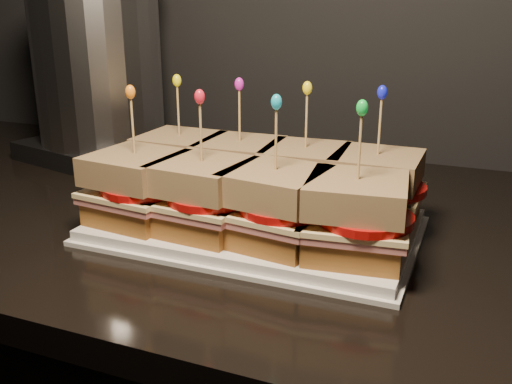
% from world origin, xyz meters
% --- Properties ---
extents(granite_slab, '(2.40, 0.70, 0.03)m').
position_xyz_m(granite_slab, '(0.46, 1.66, 0.86)').
color(granite_slab, black).
rests_on(granite_slab, cabinet).
extents(platter, '(0.39, 0.24, 0.02)m').
position_xyz_m(platter, '(0.55, 1.58, 0.89)').
color(platter, white).
rests_on(platter, granite_slab).
extents(platter_rim, '(0.40, 0.25, 0.01)m').
position_xyz_m(platter_rim, '(0.55, 1.58, 0.88)').
color(platter_rim, white).
rests_on(platter_rim, granite_slab).
extents(sandwich_0_bread_bot, '(0.10, 0.10, 0.03)m').
position_xyz_m(sandwich_0_bread_bot, '(0.42, 1.64, 0.91)').
color(sandwich_0_bread_bot, brown).
rests_on(sandwich_0_bread_bot, platter).
extents(sandwich_0_ham, '(0.11, 0.11, 0.01)m').
position_xyz_m(sandwich_0_ham, '(0.42, 1.64, 0.93)').
color(sandwich_0_ham, '#BD6260').
rests_on(sandwich_0_ham, sandwich_0_bread_bot).
extents(sandwich_0_cheese, '(0.11, 0.11, 0.01)m').
position_xyz_m(sandwich_0_cheese, '(0.42, 1.64, 0.93)').
color(sandwich_0_cheese, '#F8DD99').
rests_on(sandwich_0_cheese, sandwich_0_ham).
extents(sandwich_0_tomato, '(0.10, 0.10, 0.01)m').
position_xyz_m(sandwich_0_tomato, '(0.43, 1.63, 0.94)').
color(sandwich_0_tomato, '#B00D0B').
rests_on(sandwich_0_tomato, sandwich_0_cheese).
extents(sandwich_0_bread_top, '(0.10, 0.10, 0.03)m').
position_xyz_m(sandwich_0_bread_top, '(0.42, 1.64, 0.96)').
color(sandwich_0_bread_top, '#4E250E').
rests_on(sandwich_0_bread_top, sandwich_0_tomato).
extents(sandwich_0_pick, '(0.00, 0.00, 0.09)m').
position_xyz_m(sandwich_0_pick, '(0.42, 1.64, 1.01)').
color(sandwich_0_pick, tan).
rests_on(sandwich_0_pick, sandwich_0_bread_top).
extents(sandwich_0_frill, '(0.01, 0.01, 0.02)m').
position_xyz_m(sandwich_0_frill, '(0.42, 1.64, 1.06)').
color(sandwich_0_frill, yellow).
rests_on(sandwich_0_frill, sandwich_0_pick).
extents(sandwich_1_bread_bot, '(0.10, 0.10, 0.03)m').
position_xyz_m(sandwich_1_bread_bot, '(0.51, 1.64, 0.91)').
color(sandwich_1_bread_bot, brown).
rests_on(sandwich_1_bread_bot, platter).
extents(sandwich_1_ham, '(0.11, 0.11, 0.01)m').
position_xyz_m(sandwich_1_ham, '(0.51, 1.64, 0.93)').
color(sandwich_1_ham, '#BD6260').
rests_on(sandwich_1_ham, sandwich_1_bread_bot).
extents(sandwich_1_cheese, '(0.12, 0.11, 0.01)m').
position_xyz_m(sandwich_1_cheese, '(0.51, 1.64, 0.93)').
color(sandwich_1_cheese, '#F8DD99').
rests_on(sandwich_1_cheese, sandwich_1_ham).
extents(sandwich_1_tomato, '(0.10, 0.10, 0.01)m').
position_xyz_m(sandwich_1_tomato, '(0.52, 1.63, 0.94)').
color(sandwich_1_tomato, '#B00D0B').
rests_on(sandwich_1_tomato, sandwich_1_cheese).
extents(sandwich_1_bread_top, '(0.11, 0.11, 0.03)m').
position_xyz_m(sandwich_1_bread_top, '(0.51, 1.64, 0.96)').
color(sandwich_1_bread_top, '#4E250E').
rests_on(sandwich_1_bread_top, sandwich_1_tomato).
extents(sandwich_1_pick, '(0.00, 0.00, 0.09)m').
position_xyz_m(sandwich_1_pick, '(0.51, 1.64, 1.01)').
color(sandwich_1_pick, tan).
rests_on(sandwich_1_pick, sandwich_1_bread_top).
extents(sandwich_1_frill, '(0.01, 0.01, 0.02)m').
position_xyz_m(sandwich_1_frill, '(0.51, 1.64, 1.06)').
color(sandwich_1_frill, '#CB1CAF').
rests_on(sandwich_1_frill, sandwich_1_pick).
extents(sandwich_2_bread_bot, '(0.11, 0.11, 0.03)m').
position_xyz_m(sandwich_2_bread_bot, '(0.60, 1.64, 0.91)').
color(sandwich_2_bread_bot, brown).
rests_on(sandwich_2_bread_bot, platter).
extents(sandwich_2_ham, '(0.12, 0.11, 0.01)m').
position_xyz_m(sandwich_2_ham, '(0.60, 1.64, 0.93)').
color(sandwich_2_ham, '#BD6260').
rests_on(sandwich_2_ham, sandwich_2_bread_bot).
extents(sandwich_2_cheese, '(0.12, 0.12, 0.01)m').
position_xyz_m(sandwich_2_cheese, '(0.60, 1.64, 0.93)').
color(sandwich_2_cheese, '#F8DD99').
rests_on(sandwich_2_cheese, sandwich_2_ham).
extents(sandwich_2_tomato, '(0.10, 0.10, 0.01)m').
position_xyz_m(sandwich_2_tomato, '(0.61, 1.63, 0.94)').
color(sandwich_2_tomato, '#B00D0B').
rests_on(sandwich_2_tomato, sandwich_2_cheese).
extents(sandwich_2_bread_top, '(0.11, 0.11, 0.03)m').
position_xyz_m(sandwich_2_bread_top, '(0.60, 1.64, 0.96)').
color(sandwich_2_bread_top, '#4E250E').
rests_on(sandwich_2_bread_top, sandwich_2_tomato).
extents(sandwich_2_pick, '(0.00, 0.00, 0.09)m').
position_xyz_m(sandwich_2_pick, '(0.60, 1.64, 1.01)').
color(sandwich_2_pick, tan).
rests_on(sandwich_2_pick, sandwich_2_bread_top).
extents(sandwich_2_frill, '(0.01, 0.01, 0.02)m').
position_xyz_m(sandwich_2_frill, '(0.60, 1.64, 1.06)').
color(sandwich_2_frill, yellow).
rests_on(sandwich_2_frill, sandwich_2_pick).
extents(sandwich_3_bread_bot, '(0.10, 0.10, 0.03)m').
position_xyz_m(sandwich_3_bread_bot, '(0.69, 1.64, 0.91)').
color(sandwich_3_bread_bot, brown).
rests_on(sandwich_3_bread_bot, platter).
extents(sandwich_3_ham, '(0.11, 0.11, 0.01)m').
position_xyz_m(sandwich_3_ham, '(0.69, 1.64, 0.93)').
color(sandwich_3_ham, '#BD6260').
rests_on(sandwich_3_ham, sandwich_3_bread_bot).
extents(sandwich_3_cheese, '(0.11, 0.11, 0.01)m').
position_xyz_m(sandwich_3_cheese, '(0.69, 1.64, 0.93)').
color(sandwich_3_cheese, '#F8DD99').
rests_on(sandwich_3_cheese, sandwich_3_ham).
extents(sandwich_3_tomato, '(0.10, 0.10, 0.01)m').
position_xyz_m(sandwich_3_tomato, '(0.70, 1.63, 0.94)').
color(sandwich_3_tomato, '#B00D0B').
rests_on(sandwich_3_tomato, sandwich_3_cheese).
extents(sandwich_3_bread_top, '(0.10, 0.10, 0.03)m').
position_xyz_m(sandwich_3_bread_top, '(0.69, 1.64, 0.96)').
color(sandwich_3_bread_top, '#4E250E').
rests_on(sandwich_3_bread_top, sandwich_3_tomato).
extents(sandwich_3_pick, '(0.00, 0.00, 0.09)m').
position_xyz_m(sandwich_3_pick, '(0.69, 1.64, 1.01)').
color(sandwich_3_pick, tan).
rests_on(sandwich_3_pick, sandwich_3_bread_top).
extents(sandwich_3_frill, '(0.01, 0.01, 0.02)m').
position_xyz_m(sandwich_3_frill, '(0.69, 1.64, 1.06)').
color(sandwich_3_frill, '#141ADE').
rests_on(sandwich_3_frill, sandwich_3_pick).
extents(sandwich_4_bread_bot, '(0.11, 0.11, 0.03)m').
position_xyz_m(sandwich_4_bread_bot, '(0.42, 1.53, 0.91)').
color(sandwich_4_bread_bot, brown).
rests_on(sandwich_4_bread_bot, platter).
extents(sandwich_4_ham, '(0.12, 0.12, 0.01)m').
position_xyz_m(sandwich_4_ham, '(0.42, 1.53, 0.93)').
color(sandwich_4_ham, '#BD6260').
rests_on(sandwich_4_ham, sandwich_4_bread_bot).
extents(sandwich_4_cheese, '(0.12, 0.12, 0.01)m').
position_xyz_m(sandwich_4_cheese, '(0.42, 1.53, 0.93)').
color(sandwich_4_cheese, '#F8DD99').
rests_on(sandwich_4_cheese, sandwich_4_ham).
extents(sandwich_4_tomato, '(0.10, 0.10, 0.01)m').
position_xyz_m(sandwich_4_tomato, '(0.43, 1.52, 0.94)').
color(sandwich_4_tomato, '#B00D0B').
rests_on(sandwich_4_tomato, sandwich_4_cheese).
extents(sandwich_4_bread_top, '(0.11, 0.11, 0.03)m').
position_xyz_m(sandwich_4_bread_top, '(0.42, 1.53, 0.96)').
color(sandwich_4_bread_top, '#4E250E').
rests_on(sandwich_4_bread_top, sandwich_4_tomato).
extents(sandwich_4_pick, '(0.00, 0.00, 0.09)m').
position_xyz_m(sandwich_4_pick, '(0.42, 1.53, 1.01)').
color(sandwich_4_pick, tan).
rests_on(sandwich_4_pick, sandwich_4_bread_top).
extents(sandwich_4_frill, '(0.01, 0.01, 0.02)m').
position_xyz_m(sandwich_4_frill, '(0.42, 1.53, 1.06)').
color(sandwich_4_frill, orange).
rests_on(sandwich_4_frill, sandwich_4_pick).
extents(sandwich_5_bread_bot, '(0.11, 0.11, 0.03)m').
position_xyz_m(sandwich_5_bread_bot, '(0.51, 1.53, 0.91)').
color(sandwich_5_bread_bot, brown).
rests_on(sandwich_5_bread_bot, platter).
extents(sandwich_5_ham, '(0.12, 0.11, 0.01)m').
position_xyz_m(sandwich_5_ham, '(0.51, 1.53, 0.93)').
color(sandwich_5_ham, '#BD6260').
rests_on(sandwich_5_ham, sandwich_5_bread_bot).
extents(sandwich_5_cheese, '(0.12, 0.12, 0.01)m').
position_xyz_m(sandwich_5_cheese, '(0.51, 1.53, 0.93)').
color(sandwich_5_cheese, '#F8DD99').
rests_on(sandwich_5_cheese, sandwich_5_ham).
extents(sandwich_5_tomato, '(0.10, 0.10, 0.01)m').
position_xyz_m(sandwich_5_tomato, '(0.52, 1.52, 0.94)').
color(sandwich_5_tomato, '#B00D0B').
rests_on(sandwich_5_tomato, sandwich_5_cheese).
extents(sandwich_5_bread_top, '(0.11, 0.11, 0.03)m').
position_xyz_m(sandwich_5_bread_top, '(0.51, 1.53, 0.96)').
color(sandwich_5_bread_top, '#4E250E').
rests_on(sandwich_5_bread_top, sandwich_5_tomato).
extents(sandwich_5_pick, '(0.00, 0.00, 0.09)m').
position_xyz_m(sandwich_5_pick, '(0.51, 1.53, 1.01)').
color(sandwich_5_pick, tan).
rests_on(sandwich_5_pick, sandwich_5_bread_top).
extents(sandwich_5_frill, '(0.01, 0.01, 0.02)m').
position_xyz_m(sandwich_5_frill, '(0.51, 1.53, 1.06)').
color(sandwich_5_frill, red).
rests_on(sandwich_5_frill, sandwich_5_pick).
extents(sandwich_6_bread_bot, '(0.11, 0.11, 0.03)m').
position_xyz_m(sandwich_6_bread_bot, '(0.60, 1.53, 0.91)').
color(sandwich_6_bread_bot, brown).
rests_on(sandwich_6_bread_bot, platter).
extents(sandwich_6_ham, '(0.12, 0.12, 0.01)m').
position_xyz_m(sandwich_6_ham, '(0.60, 1.53, 0.93)').
color(sandwich_6_ham, '#BD6260').
rests_on(sandwich_6_ham, sandwich_6_bread_bot).
extents(sandwich_6_cheese, '(0.13, 0.12, 0.01)m').
position_xyz_m(sandwich_6_cheese, '(0.60, 1.53, 0.93)').
color(sandwich_6_cheese, '#F8DD99').
rests_on(sandwich_6_cheese, sandwich_6_ham).
extents(sandwich_6_tomato, '(0.10, 0.10, 0.01)m').
position_xyz_m(sandwich_6_tomato, '(0.61, 1.52, 0.94)').
color(sandwich_6_tomato, '#B00D0B').
rests_on(sandwich_6_tomato, sandwich_6_cheese).
extents(sandwich_6_bread_top, '(0.12, 0.12, 0.03)m').
position_xyz_m(sandwich_6_bread_top, '(0.60, 1.53, 0.96)').
color(sandwich_6_bread_top, '#4E250E').
rests_on(sandwich_6_bread_top, sandwich_6_tomato).
extents(sandwich_6_pick, '(0.00, 0.00, 0.09)m').
position_xyz_m(sandwich_6_pick, '(0.60, 1.53, 1.01)').
color(sandwich_6_pick, tan).
rests_on(sandwich_6_pick, sandwich_6_bread_top).
extents(sandwich_6_frill, '(0.01, 0.01, 0.02)m').
position_xyz_m(sandwich_6_frill, '(0.60, 1.53, 1.06)').
color(sandwich_6_frill, '#16A9C3').
rests_on(sandwich_6_frill, sandwich_6_pick).
extents(sandwich_7_bread_bot, '(0.11, 0.11, 0.03)m').
position_xyz_m(sandwich_7_bread_bot, '(0.69, 1.53, 0.91)').
color(sandwich_7_bread_bot, brown).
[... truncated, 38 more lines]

